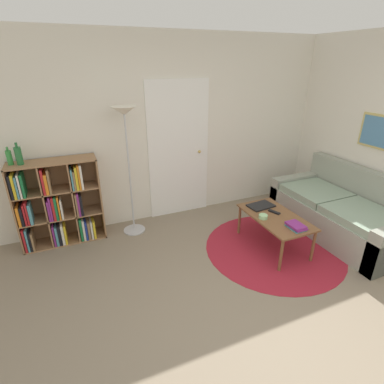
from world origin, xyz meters
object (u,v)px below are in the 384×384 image
at_px(bottle_left, 9,157).
at_px(bottle_middle, 19,156).
at_px(bookshelf, 57,205).
at_px(coffee_table, 275,219).
at_px(couch, 343,213).
at_px(laptop, 261,206).
at_px(floor_lamp, 126,132).
at_px(bowl, 263,217).

relative_size(bottle_left, bottle_middle, 0.81).
xyz_separation_m(bookshelf, coffee_table, (2.50, -1.21, -0.13)).
relative_size(bookshelf, couch, 0.60).
height_order(couch, coffee_table, couch).
relative_size(laptop, bottle_left, 1.70).
xyz_separation_m(couch, bottle_left, (-4.01, 1.29, 0.92)).
relative_size(floor_lamp, bottle_middle, 6.61).
relative_size(bookshelf, coffee_table, 1.15).
relative_size(bookshelf, bottle_middle, 4.29).
xyz_separation_m(couch, bowl, (-1.30, 0.07, 0.18)).
bearing_deg(couch, bookshelf, 160.64).
bearing_deg(bottle_middle, floor_lamp, -4.83).
relative_size(floor_lamp, bowl, 15.74).
bearing_deg(coffee_table, bowl, 175.31).
bearing_deg(bottle_left, bowl, -24.19).
height_order(couch, laptop, couch).
height_order(coffee_table, bowl, bowl).
bearing_deg(laptop, bottle_middle, 162.10).
xyz_separation_m(bookshelf, couch, (3.62, -1.27, -0.24)).
relative_size(floor_lamp, couch, 0.92).
bearing_deg(bookshelf, laptop, -20.07).
relative_size(floor_lamp, laptop, 4.79).
xyz_separation_m(couch, coffee_table, (-1.12, 0.06, 0.11)).
height_order(bottle_left, bottle_middle, bottle_middle).
bearing_deg(laptop, coffee_table, -88.34).
height_order(floor_lamp, laptop, floor_lamp).
bearing_deg(coffee_table, couch, -3.05).
bearing_deg(bookshelf, coffee_table, -25.86).
relative_size(bookshelf, floor_lamp, 0.65).
bearing_deg(floor_lamp, bowl, -37.97).
bearing_deg(coffee_table, laptop, 91.66).
xyz_separation_m(bowl, bottle_middle, (-2.61, 1.19, 0.76)).
distance_m(bookshelf, bottle_left, 0.78).
distance_m(bottle_left, bottle_middle, 0.11).
relative_size(bowl, bottle_middle, 0.42).
bearing_deg(floor_lamp, coffee_table, -35.04).
xyz_separation_m(bookshelf, bottle_middle, (-0.29, -0.01, 0.70)).
bearing_deg(bottle_left, laptop, -17.93).
relative_size(laptop, bottle_middle, 1.38).
bearing_deg(bottle_left, couch, -17.88).
height_order(bookshelf, bottle_middle, bottle_middle).
relative_size(laptop, bowl, 3.29).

